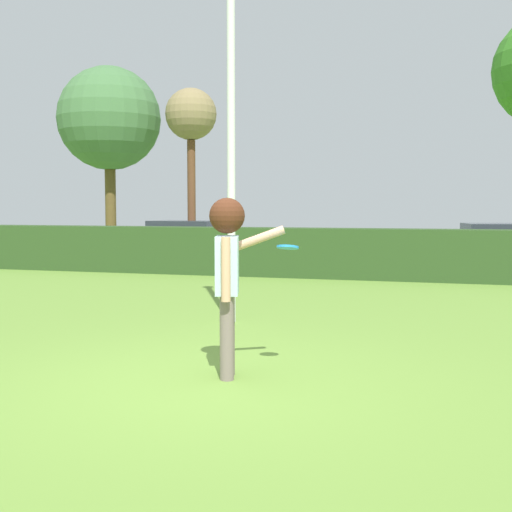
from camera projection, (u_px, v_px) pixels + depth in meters
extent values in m
plane|color=olive|center=(203.00, 385.00, 6.39)|extent=(60.00, 60.00, 0.00)
cylinder|color=slate|center=(228.00, 334.00, 6.74)|extent=(0.14, 0.14, 0.84)
cylinder|color=slate|center=(227.00, 338.00, 6.54)|extent=(0.14, 0.14, 0.84)
cube|color=silver|center=(227.00, 265.00, 6.59)|extent=(0.32, 0.43, 0.58)
cylinder|color=tan|center=(256.00, 240.00, 6.80)|extent=(0.61, 0.26, 0.30)
cylinder|color=tan|center=(226.00, 269.00, 6.35)|extent=(0.09, 0.09, 0.62)
sphere|color=tan|center=(227.00, 219.00, 6.55)|extent=(0.22, 0.22, 0.22)
sphere|color=#482413|center=(227.00, 216.00, 6.55)|extent=(0.35, 0.35, 0.35)
cylinder|color=#268CE5|center=(288.00, 247.00, 6.57)|extent=(0.22, 0.22, 0.06)
cylinder|color=silver|center=(231.00, 143.00, 9.68)|extent=(0.12, 0.12, 5.27)
cube|color=#2D4920|center=(354.00, 253.00, 15.83)|extent=(28.17, 0.90, 1.19)
cube|color=white|center=(187.00, 241.00, 21.93)|extent=(4.32, 2.04, 0.55)
cube|color=#2D333D|center=(187.00, 227.00, 21.90)|extent=(2.32, 1.74, 0.40)
cylinder|color=black|center=(238.00, 249.00, 22.21)|extent=(0.61, 0.15, 0.60)
cylinder|color=black|center=(216.00, 252.00, 20.63)|extent=(0.61, 0.15, 0.60)
cylinder|color=black|center=(160.00, 247.00, 23.27)|extent=(0.61, 0.15, 0.60)
cylinder|color=black|center=(135.00, 250.00, 21.69)|extent=(0.61, 0.15, 0.60)
cube|color=#1E6633|center=(506.00, 248.00, 18.21)|extent=(4.44, 2.42, 0.55)
cube|color=#2D333D|center=(507.00, 231.00, 18.18)|extent=(2.44, 1.93, 0.40)
cylinder|color=black|center=(446.00, 255.00, 19.24)|extent=(0.61, 0.21, 0.60)
cylinder|color=black|center=(457.00, 260.00, 17.55)|extent=(0.61, 0.21, 0.60)
cylinder|color=brown|center=(111.00, 202.00, 23.60)|extent=(0.38, 0.38, 3.72)
sphere|color=#457240|center=(109.00, 118.00, 23.39)|extent=(3.62, 3.62, 3.62)
cylinder|color=brown|center=(192.00, 199.00, 22.69)|extent=(0.28, 0.28, 3.96)
sphere|color=olive|center=(191.00, 114.00, 22.48)|extent=(1.74, 1.74, 1.74)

